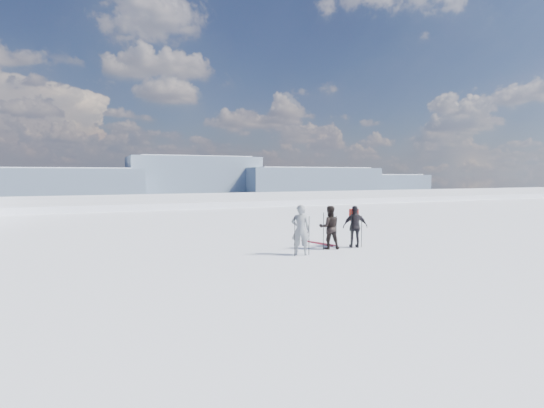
{
  "coord_description": "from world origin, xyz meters",
  "views": [
    {
      "loc": [
        -7.97,
        -9.68,
        2.64
      ],
      "look_at": [
        -2.51,
        3.0,
        1.68
      ],
      "focal_mm": 28.0,
      "sensor_mm": 36.0,
      "label": 1
    }
  ],
  "objects_px": {
    "skier_grey": "(301,230)",
    "skier_pack": "(355,227)",
    "skier_dark": "(329,227)",
    "skis_loose": "(318,243)"
  },
  "relations": [
    {
      "from": "skier_grey",
      "to": "skier_pack",
      "type": "relative_size",
      "value": 1.09
    },
    {
      "from": "skier_grey",
      "to": "skier_pack",
      "type": "height_order",
      "value": "skier_grey"
    },
    {
      "from": "skier_dark",
      "to": "skis_loose",
      "type": "xyz_separation_m",
      "value": [
        0.24,
        1.21,
        -0.76
      ]
    },
    {
      "from": "skier_dark",
      "to": "skis_loose",
      "type": "bearing_deg",
      "value": -82.38
    },
    {
      "from": "skier_pack",
      "to": "skis_loose",
      "type": "distance_m",
      "value": 1.7
    },
    {
      "from": "skier_grey",
      "to": "skis_loose",
      "type": "distance_m",
      "value": 2.61
    },
    {
      "from": "skis_loose",
      "to": "skier_dark",
      "type": "bearing_deg",
      "value": -101.07
    },
    {
      "from": "skier_grey",
      "to": "skis_loose",
      "type": "bearing_deg",
      "value": -104.28
    },
    {
      "from": "skier_dark",
      "to": "skier_pack",
      "type": "distance_m",
      "value": 1.01
    },
    {
      "from": "skier_dark",
      "to": "skier_pack",
      "type": "height_order",
      "value": "skier_dark"
    }
  ]
}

